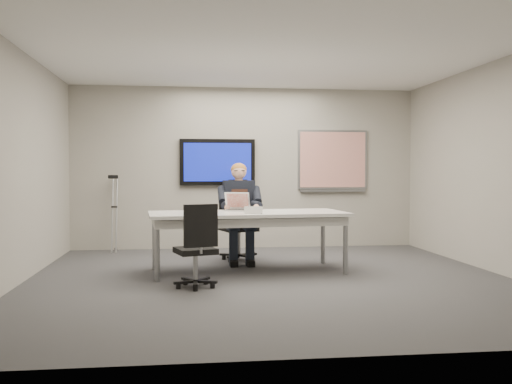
{
  "coord_description": "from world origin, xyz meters",
  "views": [
    {
      "loc": [
        -1.04,
        -6.93,
        1.33
      ],
      "look_at": [
        -0.09,
        0.77,
        1.06
      ],
      "focal_mm": 40.0,
      "sensor_mm": 36.0,
      "label": 1
    }
  ],
  "objects": [
    {
      "name": "floor",
      "position": [
        0.0,
        0.0,
        0.0
      ],
      "size": [
        6.0,
        6.0,
        0.02
      ],
      "primitive_type": "cube",
      "color": "#373739",
      "rests_on": "ground"
    },
    {
      "name": "pen",
      "position": [
        -0.08,
        0.25,
        0.8
      ],
      "size": [
        0.03,
        0.13,
        0.01
      ],
      "primitive_type": "cylinder",
      "rotation": [
        0.0,
        1.57,
        1.45
      ],
      "color": "black",
      "rests_on": "conference_table"
    },
    {
      "name": "tv_display",
      "position": [
        -0.5,
        2.95,
        1.5
      ],
      "size": [
        1.3,
        0.09,
        0.8
      ],
      "color": "black",
      "rests_on": "wall_back"
    },
    {
      "name": "wall_right",
      "position": [
        3.0,
        0.0,
        1.4
      ],
      "size": [
        0.02,
        6.0,
        2.8
      ],
      "primitive_type": "cube",
      "color": "#A09C90",
      "rests_on": "ground"
    },
    {
      "name": "wall_back",
      "position": [
        0.0,
        3.0,
        1.4
      ],
      "size": [
        6.0,
        0.02,
        2.8
      ],
      "primitive_type": "cube",
      "color": "#A09C90",
      "rests_on": "ground"
    },
    {
      "name": "wall_left",
      "position": [
        -3.0,
        0.0,
        1.4
      ],
      "size": [
        0.02,
        6.0,
        2.8
      ],
      "primitive_type": "cube",
      "color": "#A09C90",
      "rests_on": "ground"
    },
    {
      "name": "office_chair_far",
      "position": [
        -0.27,
        1.64,
        0.34
      ],
      "size": [
        0.65,
        0.65,
        1.1
      ],
      "rotation": [
        0.0,
        0.0,
        0.29
      ],
      "color": "black",
      "rests_on": "ground"
    },
    {
      "name": "crutch",
      "position": [
        -2.23,
        2.78,
        0.66
      ],
      "size": [
        0.35,
        0.66,
        1.36
      ],
      "primitive_type": null,
      "rotation": [
        -0.22,
        0.0,
        -0.3
      ],
      "color": "#A0A2A7",
      "rests_on": "ground"
    },
    {
      "name": "seated_person",
      "position": [
        -0.26,
        1.37,
        0.59
      ],
      "size": [
        0.47,
        0.81,
        1.47
      ],
      "rotation": [
        0.0,
        0.0,
        0.09
      ],
      "color": "#1B212D",
      "rests_on": "office_chair_far"
    },
    {
      "name": "whiteboard",
      "position": [
        1.55,
        2.97,
        1.53
      ],
      "size": [
        1.25,
        0.08,
        1.1
      ],
      "color": "gray",
      "rests_on": "wall_back"
    },
    {
      "name": "ceiling",
      "position": [
        0.0,
        0.0,
        2.8
      ],
      "size": [
        6.0,
        6.0,
        0.02
      ],
      "primitive_type": "cube",
      "color": "white",
      "rests_on": "wall_back"
    },
    {
      "name": "office_chair_near",
      "position": [
        -0.92,
        -0.41,
        0.3
      ],
      "size": [
        0.57,
        0.57,
        0.97
      ],
      "rotation": [
        0.0,
        0.0,
        3.43
      ],
      "color": "black",
      "rests_on": "ground"
    },
    {
      "name": "name_tent",
      "position": [
        -0.19,
        0.27,
        0.85
      ],
      "size": [
        0.24,
        0.14,
        0.09
      ],
      "primitive_type": null,
      "rotation": [
        0.0,
        0.0,
        -0.34
      ],
      "color": "silver",
      "rests_on": "conference_table"
    },
    {
      "name": "conference_table",
      "position": [
        -0.23,
        0.58,
        0.71
      ],
      "size": [
        2.67,
        1.3,
        0.8
      ],
      "rotation": [
        0.0,
        0.0,
        0.09
      ],
      "color": "white",
      "rests_on": "ground"
    },
    {
      "name": "wall_front",
      "position": [
        0.0,
        -3.0,
        1.4
      ],
      "size": [
        6.0,
        0.02,
        2.8
      ],
      "primitive_type": "cube",
      "color": "#A09C90",
      "rests_on": "ground"
    },
    {
      "name": "laptop",
      "position": [
        -0.33,
        0.88,
        0.86
      ],
      "size": [
        0.42,
        0.45,
        0.25
      ],
      "rotation": [
        0.0,
        0.0,
        -0.38
      ],
      "color": "silver",
      "rests_on": "conference_table"
    }
  ]
}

